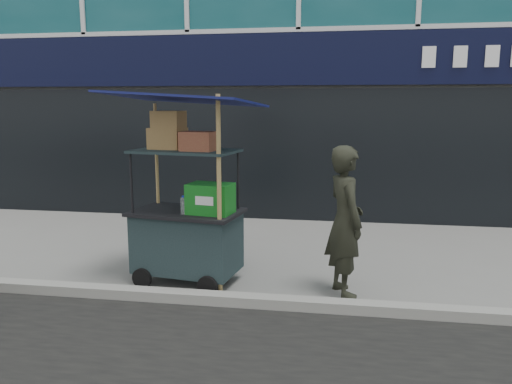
# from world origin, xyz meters

# --- Properties ---
(ground) EXTENTS (80.00, 80.00, 0.00)m
(ground) POSITION_xyz_m (0.00, 0.00, 0.00)
(ground) COLOR slate
(ground) RESTS_ON ground
(curb) EXTENTS (80.00, 0.18, 0.12)m
(curb) POSITION_xyz_m (0.00, -0.20, 0.06)
(curb) COLOR gray
(curb) RESTS_ON ground
(vendor_cart) EXTENTS (1.85, 1.44, 2.28)m
(vendor_cart) POSITION_xyz_m (-1.01, 0.41, 0.80)
(vendor_cart) COLOR #182829
(vendor_cart) RESTS_ON ground
(vendor_man) EXTENTS (0.60, 0.72, 1.69)m
(vendor_man) POSITION_xyz_m (0.83, 0.33, 0.84)
(vendor_man) COLOR black
(vendor_man) RESTS_ON ground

